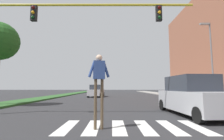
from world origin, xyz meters
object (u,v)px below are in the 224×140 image
Objects in this scene: pedestrian_performer at (99,79)px; suv_crossing at (192,96)px; traffic_light_gantry at (36,26)px; street_lamp_right at (211,54)px; sedan_midblock at (96,91)px.

pedestrian_performer reaches higher than suv_crossing.
pedestrian_performer is at bearing -35.03° from traffic_light_gantry.
traffic_light_gantry is at bearing 144.97° from pedestrian_performer.
street_lamp_right is (13.25, 7.41, 0.14)m from traffic_light_gantry.
street_lamp_right is 3.01× the size of pedestrian_performer.
suv_crossing is at bearing -127.63° from street_lamp_right.
street_lamp_right reaches higher than sedan_midblock.
traffic_light_gantry is 15.18m from street_lamp_right.
street_lamp_right is at bearing 52.37° from suv_crossing.
suv_crossing is at bearing 31.63° from pedestrian_performer.
traffic_light_gantry reaches higher than suv_crossing.
sedan_midblock is (-11.76, 8.85, -3.78)m from street_lamp_right.
sedan_midblock is at bearing 111.87° from suv_crossing.
suv_crossing is at bearing 2.99° from traffic_light_gantry.
traffic_light_gantry reaches higher than pedestrian_performer.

